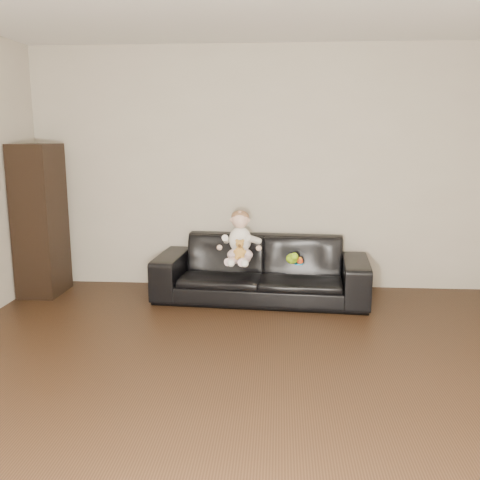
# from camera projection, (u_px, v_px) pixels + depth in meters

# --- Properties ---
(floor) EXTENTS (5.50, 5.50, 0.00)m
(floor) POSITION_uv_depth(u_px,v_px,m) (244.00, 406.00, 3.34)
(floor) COLOR #311E11
(floor) RESTS_ON ground
(wall_back) EXTENTS (5.00, 0.00, 5.00)m
(wall_back) POSITION_uv_depth(u_px,v_px,m) (261.00, 169.00, 5.77)
(wall_back) COLOR #B5AB98
(wall_back) RESTS_ON ground
(sofa) EXTENTS (2.21, 1.00, 0.63)m
(sofa) POSITION_uv_depth(u_px,v_px,m) (261.00, 269.00, 5.47)
(sofa) COLOR black
(sofa) RESTS_ON floor
(cabinet) EXTENTS (0.40, 0.54, 1.58)m
(cabinet) POSITION_uv_depth(u_px,v_px,m) (40.00, 220.00, 5.58)
(cabinet) COLOR black
(cabinet) RESTS_ON floor
(shelf_item) EXTENTS (0.18, 0.25, 0.28)m
(shelf_item) POSITION_uv_depth(u_px,v_px,m) (40.00, 186.00, 5.51)
(shelf_item) COLOR silver
(shelf_item) RESTS_ON cabinet
(baby) EXTENTS (0.40, 0.47, 0.52)m
(baby) POSITION_uv_depth(u_px,v_px,m) (240.00, 239.00, 5.31)
(baby) COLOR #FDD6DD
(baby) RESTS_ON sofa
(teddy_bear) EXTENTS (0.13, 0.13, 0.19)m
(teddy_bear) POSITION_uv_depth(u_px,v_px,m) (240.00, 249.00, 5.17)
(teddy_bear) COLOR #C48C38
(teddy_bear) RESTS_ON sofa
(toy_green) EXTENTS (0.12, 0.15, 0.10)m
(toy_green) POSITION_uv_depth(u_px,v_px,m) (292.00, 259.00, 5.27)
(toy_green) COLOR #8AC417
(toy_green) RESTS_ON sofa
(toy_rattle) EXTENTS (0.07, 0.07, 0.06)m
(toy_rattle) POSITION_uv_depth(u_px,v_px,m) (300.00, 261.00, 5.24)
(toy_rattle) COLOR red
(toy_rattle) RESTS_ON sofa
(toy_blue_disc) EXTENTS (0.09, 0.09, 0.01)m
(toy_blue_disc) POSITION_uv_depth(u_px,v_px,m) (299.00, 264.00, 5.25)
(toy_blue_disc) COLOR #1786BE
(toy_blue_disc) RESTS_ON sofa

